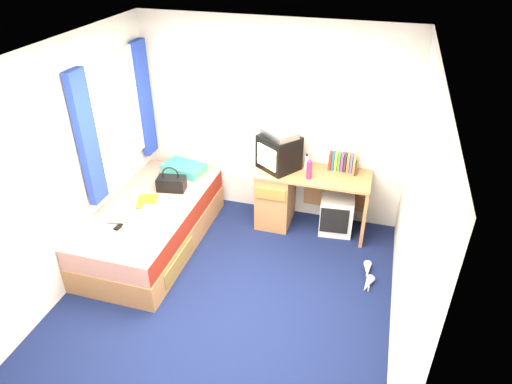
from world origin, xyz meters
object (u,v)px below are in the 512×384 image
(pink_water_bottle, at_px, (309,170))
(water_bottle, at_px, (116,220))
(towel, at_px, (154,214))
(storage_cube, at_px, (336,213))
(picture_frame, at_px, (355,168))
(remote_control, at_px, (120,226))
(bed, at_px, (153,225))
(desk, at_px, (290,195))
(magazine, at_px, (147,201))
(white_heels, at_px, (367,277))
(aerosol_can, at_px, (307,162))
(colour_swatch_fan, at_px, (129,230))
(vcr, at_px, (280,133))
(pillow, at_px, (184,168))
(crt_tv, at_px, (279,152))
(handbag, at_px, (171,183))

(pink_water_bottle, bearing_deg, water_bottle, -148.19)
(pink_water_bottle, xyz_separation_m, towel, (-1.48, -0.94, -0.27))
(storage_cube, bearing_deg, picture_frame, 28.79)
(picture_frame, bearing_deg, pink_water_bottle, -157.13)
(remote_control, bearing_deg, bed, 84.74)
(bed, relative_size, desk, 1.54)
(magazine, bearing_deg, white_heels, 0.10)
(white_heels, bearing_deg, pink_water_bottle, 140.19)
(bed, distance_m, desk, 1.66)
(aerosol_can, relative_size, magazine, 0.61)
(colour_swatch_fan, bearing_deg, vcr, 47.36)
(picture_frame, height_order, colour_swatch_fan, picture_frame)
(white_heels, bearing_deg, colour_swatch_fan, -167.37)
(bed, xyz_separation_m, pillow, (0.07, 0.80, 0.33))
(storage_cube, relative_size, towel, 1.70)
(aerosol_can, distance_m, white_heels, 1.46)
(crt_tv, xyz_separation_m, white_heels, (1.18, -0.81, -0.91))
(magazine, bearing_deg, vcr, 31.62)
(picture_frame, bearing_deg, colour_swatch_fan, -149.70)
(bed, height_order, magazine, magazine)
(magazine, bearing_deg, desk, 28.79)
(pillow, relative_size, handbag, 1.41)
(vcr, xyz_separation_m, towel, (-1.09, -1.09, -0.60))
(bed, bearing_deg, vcr, 34.34)
(vcr, height_order, pink_water_bottle, vcr)
(picture_frame, height_order, aerosol_can, aerosol_can)
(bed, xyz_separation_m, water_bottle, (-0.17, -0.41, 0.31))
(magazine, bearing_deg, picture_frame, 22.66)
(towel, relative_size, colour_swatch_fan, 1.28)
(water_bottle, bearing_deg, desk, 38.72)
(remote_control, bearing_deg, crt_tv, 51.34)
(colour_swatch_fan, distance_m, remote_control, 0.12)
(pillow, height_order, water_bottle, pillow)
(desk, height_order, pink_water_bottle, pink_water_bottle)
(storage_cube, relative_size, picture_frame, 3.41)
(magazine, bearing_deg, bed, -39.54)
(storage_cube, relative_size, remote_control, 2.99)
(pillow, xyz_separation_m, vcr, (1.19, 0.06, 0.60))
(remote_control, xyz_separation_m, white_heels, (2.54, 0.51, -0.51))
(aerosol_can, relative_size, remote_control, 1.07)
(towel, distance_m, remote_control, 0.36)
(picture_frame, distance_m, pink_water_bottle, 0.55)
(bed, xyz_separation_m, storage_cube, (1.99, 0.86, -0.03))
(storage_cube, height_order, towel, towel)
(picture_frame, xyz_separation_m, magazine, (-2.20, -0.92, -0.27))
(towel, bearing_deg, pink_water_bottle, 32.40)
(magazine, relative_size, water_bottle, 1.40)
(desk, distance_m, vcr, 0.80)
(storage_cube, relative_size, magazine, 1.71)
(pillow, bearing_deg, aerosol_can, 4.86)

